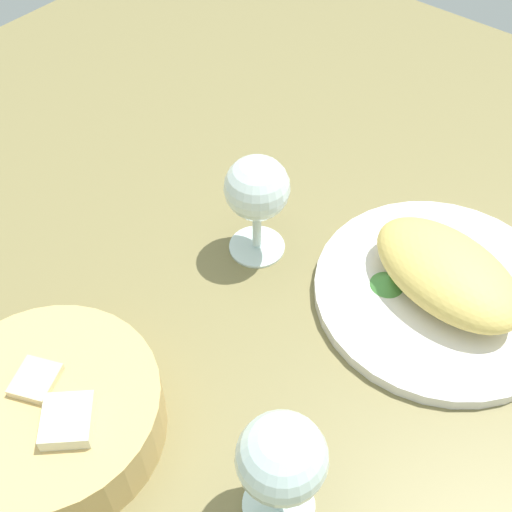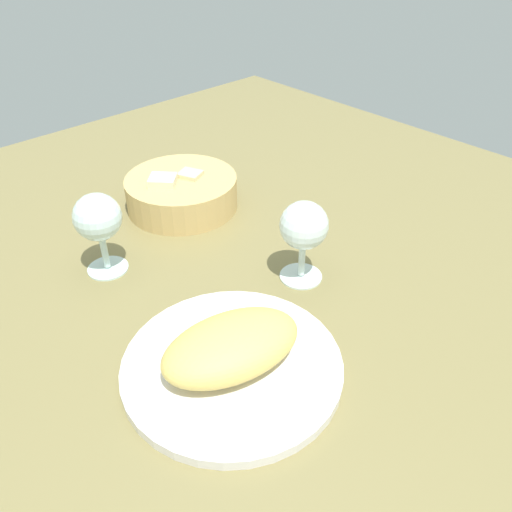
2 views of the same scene
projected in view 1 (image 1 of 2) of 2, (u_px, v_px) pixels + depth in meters
ground_plane at (257, 326)px, 68.56cm from camera, size 140.00×140.00×2.00cm
plate at (440, 293)px, 69.30cm from camera, size 26.72×26.72×1.40cm
omelette at (447, 272)px, 66.75cm from camera, size 19.20×13.96×5.41cm
lettuce_garnish at (388, 280)px, 68.54cm from camera, size 3.63×3.63×1.57cm
bread_basket at (52, 415)px, 57.32cm from camera, size 19.85×19.85×7.25cm
wine_glass_near at (257, 192)px, 68.19cm from camera, size 7.00×7.00×12.69cm
wine_glass_far at (281, 462)px, 48.55cm from camera, size 7.03×7.03×12.84cm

